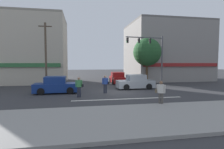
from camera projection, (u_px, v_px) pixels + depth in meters
ground_plane at (119, 92)px, 17.37m from camera, size 120.00×120.00×0.00m
lane_marking_stripe at (129, 99)px, 13.94m from camera, size 9.00×0.24×0.01m
sidewalk_curb at (155, 117)px, 9.03m from camera, size 40.00×5.00×0.16m
building_left_block at (17, 50)px, 25.40m from camera, size 13.65×8.52×9.66m
building_right_corner at (165, 52)px, 30.62m from camera, size 12.51×10.24×9.67m
street_tree at (147, 52)px, 24.40m from camera, size 3.91×3.91×6.35m
utility_pole_near_left at (46, 55)px, 19.14m from camera, size 1.40×0.22×7.25m
utility_pole_far_right at (152, 53)px, 27.56m from camera, size 1.40×0.22×8.74m
traffic_light_mast at (153, 51)px, 21.49m from camera, size 4.89×0.47×6.20m
sedan_crossing_leftbound at (135, 82)px, 19.40m from camera, size 4.15×1.97×1.58m
sedan_approaching_near at (117, 78)px, 24.67m from camera, size 1.92×4.12×1.58m
sedan_parked_curbside at (56, 86)px, 16.58m from camera, size 4.15×1.97×1.58m
pedestrian_foreground_with_bag at (161, 92)px, 11.61m from camera, size 0.60×0.57×1.67m
pedestrian_mid_crossing at (105, 83)px, 16.53m from camera, size 0.67×0.29×1.67m
pedestrian_far_side at (79, 86)px, 14.56m from camera, size 0.67×0.29×1.67m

